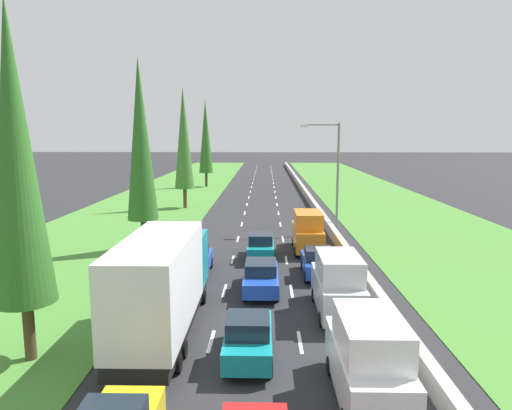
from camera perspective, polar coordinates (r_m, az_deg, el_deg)
ground_plane at (r=62.71m, az=0.80°, el=1.30°), size 300.00×300.00×0.00m
grass_verge_left at (r=64.04m, az=-10.59°, el=1.32°), size 14.00×140.00×0.04m
grass_verge_right at (r=64.25m, az=13.71°, el=1.24°), size 14.00×140.00×0.04m
median_barrier at (r=62.88m, az=6.01°, el=1.66°), size 0.44×120.00×0.85m
lane_markings at (r=62.71m, az=0.80°, el=1.30°), size 3.64×116.00×0.01m
white_van_right_lane at (r=15.03m, az=13.61°, el=-17.95°), size 1.96×4.90×2.82m
silver_van_right_lane at (r=21.44m, az=10.05°, el=-9.60°), size 1.96×4.90×2.82m
blue_hatchback_right_lane at (r=26.91m, az=7.63°, el=-6.99°), size 1.74×3.90×1.72m
teal_hatchback_centre_lane at (r=17.35m, az=-0.95°, el=-15.99°), size 1.74×3.90×1.72m
white_box_truck_left_lane at (r=19.23m, az=-11.34°, el=-9.34°), size 2.46×9.40×4.18m
blue_hatchback_left_lane at (r=27.33m, az=-7.52°, el=-6.75°), size 1.74×3.90×1.72m
blue_sedan_centre_lane at (r=24.21m, az=0.61°, el=-8.78°), size 1.82×4.50×1.64m
teal_hatchback_centre_lane_fourth at (r=30.32m, az=0.59°, el=-5.12°), size 1.74×3.90×1.72m
orange_van_right_lane at (r=32.37m, az=6.38°, el=-3.27°), size 1.96×4.90×2.82m
poplar_tree_nearest at (r=17.74m, az=-27.48°, el=5.42°), size 2.12×2.12×12.64m
poplar_tree_second at (r=32.83m, az=-14.03°, el=7.74°), size 2.13×2.13×13.25m
poplar_tree_third at (r=51.18m, az=-8.90°, el=8.09°), size 2.13×2.13×13.14m
poplar_tree_fourth at (r=71.86m, az=-6.22°, el=8.34°), size 2.13×2.13×13.28m
street_light_mast at (r=38.76m, az=9.55°, el=4.37°), size 3.20×0.28×9.00m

